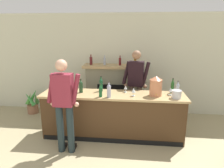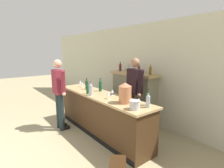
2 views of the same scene
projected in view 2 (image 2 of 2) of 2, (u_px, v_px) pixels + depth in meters
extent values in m
cube|color=beige|center=(148.00, 74.00, 4.87)|extent=(12.00, 0.07, 2.75)
cube|color=#422B17|center=(101.00, 115.00, 4.26)|extent=(2.99, 0.61, 0.94)
cube|color=tan|center=(100.00, 95.00, 4.17)|extent=(3.06, 0.68, 0.04)
cube|color=black|center=(90.00, 134.00, 4.15)|extent=(2.93, 0.01, 0.10)
cube|color=gray|center=(134.00, 98.00, 5.08)|extent=(1.40, 0.44, 1.33)
cube|color=black|center=(128.00, 105.00, 4.97)|extent=(0.77, 0.02, 0.85)
cube|color=tan|center=(134.00, 74.00, 4.94)|extent=(1.56, 0.52, 0.07)
cylinder|color=#551A1D|center=(120.00, 68.00, 5.37)|extent=(0.08, 0.08, 0.20)
cylinder|color=#551A1D|center=(120.00, 63.00, 5.34)|extent=(0.03, 0.03, 0.07)
cylinder|color=#9DA9BB|center=(128.00, 69.00, 5.08)|extent=(0.06, 0.06, 0.19)
cylinder|color=#9DA9BB|center=(129.00, 64.00, 5.06)|extent=(0.03, 0.03, 0.06)
cylinder|color=#581316|center=(139.00, 70.00, 4.76)|extent=(0.07, 0.07, 0.19)
cylinder|color=#581316|center=(139.00, 65.00, 4.74)|extent=(0.03, 0.03, 0.06)
cylinder|color=brown|center=(150.00, 71.00, 4.45)|extent=(0.07, 0.07, 0.20)
cylinder|color=brown|center=(151.00, 66.00, 4.43)|extent=(0.03, 0.03, 0.07)
cylinder|color=#936248|center=(88.00, 100.00, 6.83)|extent=(0.30, 0.30, 0.24)
cylinder|color=#332319|center=(88.00, 97.00, 6.82)|extent=(0.27, 0.27, 0.02)
cone|color=#4B8844|center=(90.00, 92.00, 6.70)|extent=(0.16, 0.30, 0.40)
cone|color=green|center=(91.00, 91.00, 6.86)|extent=(0.33, 0.17, 0.43)
cone|color=#4F9C3C|center=(87.00, 92.00, 6.87)|extent=(0.17, 0.30, 0.34)
cone|color=green|center=(86.00, 92.00, 6.70)|extent=(0.31, 0.14, 0.40)
cylinder|color=#1F2B2E|center=(62.00, 112.00, 4.41)|extent=(0.13, 0.13, 0.95)
cube|color=black|center=(65.00, 128.00, 4.53)|extent=(0.10, 0.24, 0.07)
cylinder|color=#1F2B2E|center=(59.00, 110.00, 4.56)|extent=(0.13, 0.13, 0.95)
cube|color=black|center=(62.00, 125.00, 4.69)|extent=(0.10, 0.24, 0.07)
cube|color=maroon|center=(58.00, 82.00, 4.34)|extent=(0.36, 0.23, 0.60)
cylinder|color=maroon|center=(63.00, 82.00, 4.17)|extent=(0.20, 0.08, 0.57)
sphere|color=#DAA284|center=(64.00, 94.00, 4.24)|extent=(0.09, 0.09, 0.09)
cylinder|color=maroon|center=(56.00, 80.00, 4.53)|extent=(0.20, 0.08, 0.57)
sphere|color=#DAA284|center=(57.00, 91.00, 4.60)|extent=(0.09, 0.09, 0.09)
sphere|color=#DAA284|center=(57.00, 64.00, 4.26)|extent=(0.21, 0.21, 0.21)
cylinder|color=brown|center=(131.00, 112.00, 4.36)|extent=(0.13, 0.13, 1.00)
cube|color=black|center=(129.00, 130.00, 4.41)|extent=(0.13, 0.25, 0.07)
cylinder|color=brown|center=(136.00, 114.00, 4.18)|extent=(0.13, 0.13, 1.00)
cube|color=black|center=(134.00, 133.00, 4.24)|extent=(0.13, 0.25, 0.07)
cube|color=black|center=(135.00, 81.00, 4.12)|extent=(0.39, 0.27, 0.59)
cylinder|color=black|center=(128.00, 79.00, 4.31)|extent=(0.20, 0.08, 0.57)
sphere|color=#95694D|center=(128.00, 91.00, 4.35)|extent=(0.09, 0.09, 0.09)
cylinder|color=black|center=(140.00, 82.00, 3.92)|extent=(0.20, 0.08, 0.57)
sphere|color=#95694D|center=(139.00, 95.00, 3.96)|extent=(0.09, 0.09, 0.09)
sphere|color=#95694D|center=(135.00, 62.00, 4.04)|extent=(0.21, 0.21, 0.21)
cylinder|color=#C27550|center=(125.00, 95.00, 3.44)|extent=(0.25, 0.25, 0.34)
cone|color=#C27550|center=(125.00, 84.00, 3.40)|extent=(0.26, 0.26, 0.08)
cylinder|color=#B29333|center=(119.00, 101.00, 3.37)|extent=(0.02, 0.04, 0.02)
cylinder|color=silver|center=(135.00, 105.00, 3.07)|extent=(0.19, 0.19, 0.15)
cylinder|color=silver|center=(135.00, 101.00, 3.05)|extent=(0.20, 0.20, 0.01)
cylinder|color=#A1B0C1|center=(148.00, 102.00, 3.17)|extent=(0.07, 0.07, 0.20)
sphere|color=#A1B0C1|center=(148.00, 97.00, 3.15)|extent=(0.07, 0.07, 0.07)
cylinder|color=#A1B0C1|center=(148.00, 95.00, 3.14)|extent=(0.03, 0.03, 0.08)
cylinder|color=black|center=(148.00, 92.00, 3.14)|extent=(0.03, 0.03, 0.01)
cylinder|color=#164F27|center=(88.00, 90.00, 4.19)|extent=(0.07, 0.07, 0.19)
sphere|color=#164F27|center=(87.00, 86.00, 4.18)|extent=(0.06, 0.06, 0.06)
cylinder|color=#164F27|center=(87.00, 85.00, 4.17)|extent=(0.03, 0.03, 0.07)
cylinder|color=black|center=(87.00, 83.00, 4.16)|extent=(0.03, 0.03, 0.01)
cylinder|color=#1E4125|center=(87.00, 85.00, 4.71)|extent=(0.08, 0.08, 0.21)
sphere|color=#1E4125|center=(87.00, 82.00, 4.69)|extent=(0.08, 0.08, 0.08)
cylinder|color=#1E4125|center=(87.00, 80.00, 4.68)|extent=(0.03, 0.03, 0.08)
cylinder|color=black|center=(87.00, 78.00, 4.67)|extent=(0.04, 0.04, 0.01)
cylinder|color=#13482A|center=(100.00, 87.00, 4.47)|extent=(0.07, 0.07, 0.24)
sphere|color=#13482A|center=(100.00, 82.00, 4.45)|extent=(0.07, 0.07, 0.07)
cylinder|color=#13482A|center=(100.00, 80.00, 4.44)|extent=(0.03, 0.03, 0.09)
cylinder|color=black|center=(100.00, 78.00, 4.43)|extent=(0.03, 0.03, 0.01)
cylinder|color=#1D4F1D|center=(148.00, 100.00, 3.29)|extent=(0.07, 0.07, 0.22)
sphere|color=#1D4F1D|center=(148.00, 94.00, 3.27)|extent=(0.06, 0.06, 0.06)
cylinder|color=#1D4F1D|center=(148.00, 92.00, 3.27)|extent=(0.03, 0.03, 0.09)
cylinder|color=black|center=(148.00, 89.00, 3.26)|extent=(0.03, 0.03, 0.01)
cylinder|color=#A1A6BE|center=(91.00, 91.00, 4.05)|extent=(0.08, 0.08, 0.22)
sphere|color=#A1A6BE|center=(91.00, 86.00, 4.03)|extent=(0.08, 0.08, 0.08)
cylinder|color=#A1A6BE|center=(91.00, 84.00, 4.02)|extent=(0.03, 0.03, 0.09)
cylinder|color=black|center=(91.00, 82.00, 4.01)|extent=(0.04, 0.04, 0.01)
cylinder|color=silver|center=(108.00, 99.00, 3.77)|extent=(0.07, 0.07, 0.01)
cylinder|color=silver|center=(108.00, 97.00, 3.76)|extent=(0.01, 0.01, 0.07)
cone|color=silver|center=(108.00, 93.00, 3.74)|extent=(0.08, 0.08, 0.09)
cylinder|color=silver|center=(139.00, 106.00, 3.26)|extent=(0.07, 0.07, 0.01)
cylinder|color=silver|center=(139.00, 104.00, 3.25)|extent=(0.01, 0.01, 0.07)
cone|color=silver|center=(139.00, 100.00, 3.24)|extent=(0.09, 0.09, 0.08)
cylinder|color=silver|center=(80.00, 86.00, 5.15)|extent=(0.08, 0.08, 0.01)
cylinder|color=silver|center=(80.00, 85.00, 5.14)|extent=(0.01, 0.01, 0.08)
cone|color=silver|center=(80.00, 82.00, 5.13)|extent=(0.09, 0.09, 0.09)
cylinder|color=silver|center=(82.00, 87.00, 4.94)|extent=(0.07, 0.07, 0.01)
cylinder|color=silver|center=(82.00, 86.00, 4.93)|extent=(0.01, 0.01, 0.08)
cone|color=silver|center=(82.00, 83.00, 4.92)|extent=(0.07, 0.07, 0.07)
cylinder|color=silver|center=(112.00, 95.00, 4.05)|extent=(0.07, 0.07, 0.01)
cylinder|color=silver|center=(112.00, 94.00, 4.05)|extent=(0.01, 0.01, 0.07)
cone|color=silver|center=(112.00, 91.00, 4.03)|extent=(0.07, 0.07, 0.08)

